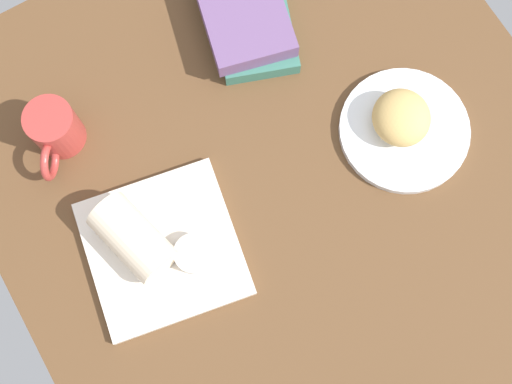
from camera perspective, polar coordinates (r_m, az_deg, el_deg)
name	(u,v)px	position (r cm, az deg, el deg)	size (l,w,h in cm)	color
dining_table	(305,216)	(108.84, 4.10, -1.96)	(110.00, 90.00, 4.00)	brown
round_plate	(404,130)	(112.08, 12.17, 5.03)	(20.73, 20.73, 1.40)	white
scone_pastry	(401,118)	(108.81, 11.95, 6.05)	(9.41, 9.03, 5.75)	tan
square_plate	(163,249)	(105.66, -7.69, -4.69)	(22.27, 22.27, 1.60)	silver
sauce_cup	(194,254)	(102.82, -5.16, -5.13)	(5.91, 5.91, 2.54)	silver
breakfast_wrap	(133,238)	(102.31, -10.15, -3.78)	(6.84, 6.84, 12.64)	beige
book_stack	(248,17)	(114.95, -0.69, 14.26)	(22.49, 18.79, 6.11)	#387260
coffee_mug	(55,130)	(110.03, -16.34, 4.93)	(11.06, 9.15, 8.65)	#B23833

